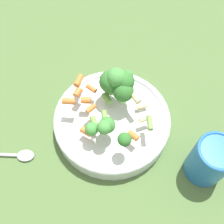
% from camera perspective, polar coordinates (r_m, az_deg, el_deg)
% --- Properties ---
extents(ground_plane, '(3.00, 3.00, 0.00)m').
position_cam_1_polar(ground_plane, '(0.59, 0.00, -2.97)').
color(ground_plane, '#4C6B38').
extents(bowl, '(0.25, 0.25, 0.04)m').
position_cam_1_polar(bowl, '(0.57, 0.00, -1.90)').
color(bowl, silver).
rests_on(bowl, ground_plane).
extents(pasta_salad, '(0.19, 0.18, 0.09)m').
position_cam_1_polar(pasta_salad, '(0.52, 0.54, 3.98)').
color(pasta_salad, '#8CB766').
rests_on(pasta_salad, bowl).
extents(cup, '(0.07, 0.07, 0.10)m').
position_cam_1_polar(cup, '(0.53, 20.55, -9.81)').
color(cup, '#2366B2').
rests_on(cup, ground_plane).
extents(spoon, '(0.03, 0.17, 0.01)m').
position_cam_1_polar(spoon, '(0.59, -21.42, -8.69)').
color(spoon, silver).
rests_on(spoon, ground_plane).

